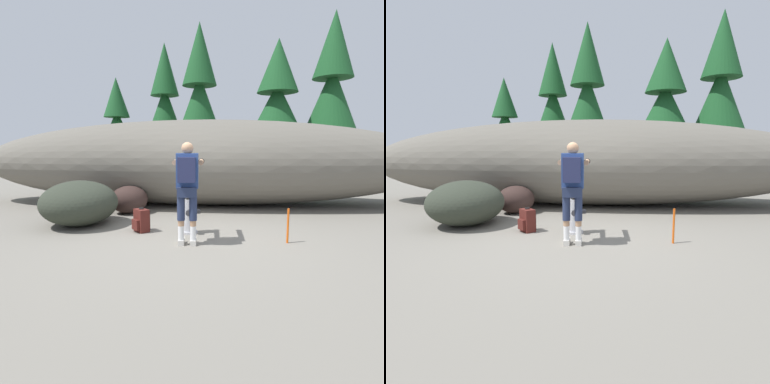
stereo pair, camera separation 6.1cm
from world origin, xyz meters
The scene contains 14 objects.
ground_plane centered at (0.00, 0.00, -0.02)m, with size 56.00×56.00×0.04m, color slate.
dirt_embankment centered at (0.00, 3.61, 1.20)m, with size 13.20×3.20×2.40m, color #666056.
fire_hydrant centered at (-0.05, 0.35, 0.37)m, with size 0.40×0.35×0.81m.
utility_worker centered at (-0.02, -0.33, 1.08)m, with size 0.56×0.99×1.71m.
spare_backpack centered at (-0.99, 0.37, 0.22)m, with size 0.36×0.36×0.47m.
boulder_large centered at (-2.42, 0.78, 0.47)m, with size 1.63×1.55×0.94m, color #2E3429.
boulder_mid centered at (-1.73, 2.09, 0.34)m, with size 0.96×0.82×0.68m, color #352521.
boulder_small centered at (-2.73, 1.60, 0.29)m, with size 0.77×0.80×0.59m, color #2D252A.
pine_tree_far_left centered at (-4.63, 10.12, 2.78)m, with size 1.96×1.96×5.00m.
pine_tree_left centered at (-2.39, 11.04, 3.80)m, with size 2.25×2.25×6.83m.
pine_tree_center centered at (-0.52, 9.68, 3.97)m, with size 2.45×2.45×7.25m.
pine_tree_right centered at (2.95, 9.23, 3.62)m, with size 2.75×2.75×6.30m.
pine_tree_far_right centered at (5.33, 9.47, 4.13)m, with size 2.64×2.64×7.47m.
survey_stake centered at (1.68, -0.14, 0.30)m, with size 0.04×0.04×0.60m, color #E55914.
Camera 2 is at (0.60, -5.57, 1.62)m, focal length 29.95 mm.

